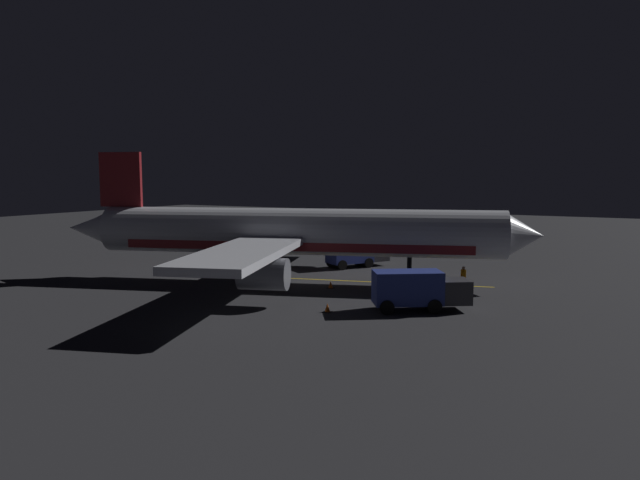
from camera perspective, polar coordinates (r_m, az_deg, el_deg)
The scene contains 10 objects.
ground_plane at distance 47.21m, azimuth -2.14°, elevation -4.22°, with size 180.00×180.00×0.20m, color #2B2B2F.
apron_guide_stripe at distance 47.76m, azimuth 3.68°, elevation -3.98°, with size 0.24×21.07×0.01m, color gold.
airliner at distance 46.78m, azimuth -2.88°, elevation 0.59°, with size 33.80×37.38×10.36m.
baggage_truck at distance 37.83m, azimuth 9.27°, elevation -4.80°, with size 4.99×6.18×2.52m.
catering_truck at distance 54.93m, azimuth 3.39°, elevation -1.23°, with size 6.03×4.91×2.63m.
ground_crew_worker at distance 45.42m, azimuth 13.62°, elevation -3.55°, with size 0.40×0.40×1.74m.
traffic_cone_near_left at distance 37.14m, azimuth 0.71°, elevation -6.56°, with size 0.50×0.50×0.55m.
traffic_cone_near_right at distance 44.76m, azimuth 1.03°, elevation -4.34°, with size 0.50×0.50×0.55m.
traffic_cone_under_wing at distance 46.80m, azimuth 13.03°, elevation -4.04°, with size 0.50×0.50×0.55m.
traffic_cone_far at distance 43.25m, azimuth 5.73°, elevation -4.75°, with size 0.50×0.50×0.55m.
Camera 1 is at (40.02, 23.51, 8.53)m, focal length 33.26 mm.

